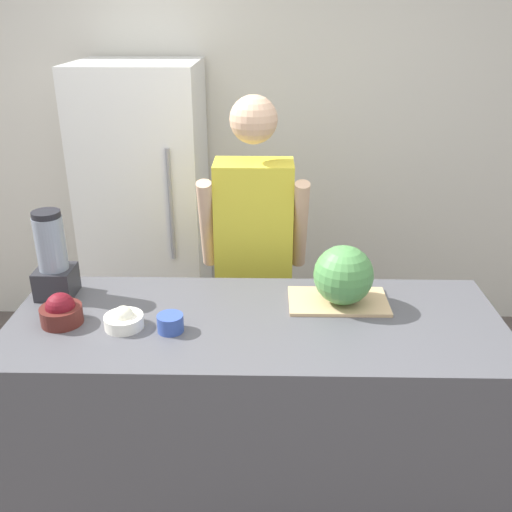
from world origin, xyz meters
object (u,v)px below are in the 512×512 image
object	(u,v)px
bowl_small_blue	(170,323)
blender	(53,259)
person	(254,262)
bowl_cherries	(61,311)
bowl_cream	(124,320)
watermelon	(343,275)
refrigerator	(148,214)

from	to	relation	value
bowl_small_blue	blender	distance (m)	0.60
person	bowl_cherries	world-z (taller)	person
person	bowl_cream	xyz separation A→B (m)	(-0.47, -0.72, 0.09)
watermelon	person	bearing A→B (deg)	124.54
bowl_cherries	bowl_cream	distance (m)	0.24
refrigerator	person	bearing A→B (deg)	-45.23
watermelon	bowl_small_blue	distance (m)	0.70
bowl_small_blue	watermelon	bearing A→B (deg)	18.10
bowl_cream	blender	distance (m)	0.44
person	bowl_cherries	distance (m)	1.00
person	bowl_cream	size ratio (longest dim) A/B	11.39
refrigerator	bowl_small_blue	world-z (taller)	refrigerator
bowl_cream	refrigerator	bearing A→B (deg)	97.63
watermelon	blender	world-z (taller)	blender
refrigerator	bowl_cream	xyz separation A→B (m)	(0.18, -1.38, 0.08)
person	refrigerator	bearing A→B (deg)	134.77
bowl_cream	bowl_small_blue	xyz separation A→B (m)	(0.18, -0.02, 0.00)
refrigerator	bowl_small_blue	distance (m)	1.45
bowl_cherries	bowl_small_blue	world-z (taller)	bowl_cherries
bowl_cream	bowl_small_blue	size ratio (longest dim) A/B	1.50
person	bowl_cherries	size ratio (longest dim) A/B	10.65
blender	bowl_cream	bearing A→B (deg)	-37.11
person	watermelon	size ratio (longest dim) A/B	7.03
watermelon	bowl_cherries	distance (m)	1.09
blender	refrigerator	bearing A→B (deg)	82.33
bowl_cherries	bowl_cream	xyz separation A→B (m)	(0.24, -0.03, -0.02)
bowl_cherries	bowl_small_blue	bearing A→B (deg)	-6.68
refrigerator	bowl_cherries	xyz separation A→B (m)	(-0.06, -1.35, 0.09)
bowl_cream	bowl_cherries	bearing A→B (deg)	173.92
person	bowl_small_blue	xyz separation A→B (m)	(-0.29, -0.74, 0.09)
watermelon	bowl_small_blue	bearing A→B (deg)	-161.90
person	watermelon	xyz separation A→B (m)	(0.37, -0.53, 0.19)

